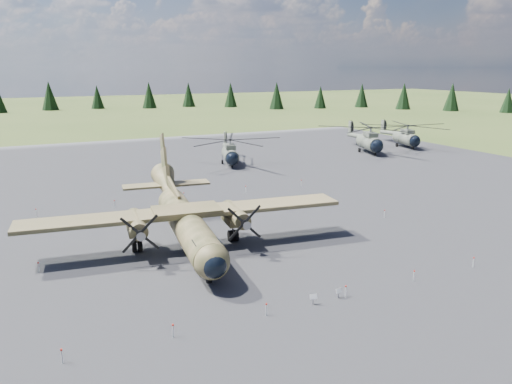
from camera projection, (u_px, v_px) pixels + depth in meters
name	position (u px, v px, depth m)	size (l,w,h in m)	color
ground	(238.00, 241.00, 44.72)	(500.00, 500.00, 0.00)	#505D29
apron	(201.00, 213.00, 53.46)	(120.00, 120.00, 0.04)	#5E5E63
transport_plane	(185.00, 216.00, 43.23)	(27.29, 24.65, 8.98)	#3E4022
helicopter_near	(230.00, 146.00, 78.89)	(20.75, 21.09, 4.22)	slate
helicopter_mid	(369.00, 134.00, 89.88)	(23.75, 24.04, 4.81)	slate
helicopter_far	(406.00, 131.00, 96.41)	(21.00, 21.92, 4.42)	slate
info_placard_left	(313.00, 298.00, 32.56)	(0.51, 0.30, 0.75)	gray
info_placard_right	(339.00, 292.00, 33.53)	(0.47, 0.26, 0.69)	gray
barrier_fence	(234.00, 236.00, 44.33)	(33.12, 29.62, 0.85)	silver
treeline	(234.00, 177.00, 48.34)	(318.60, 322.93, 10.99)	black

